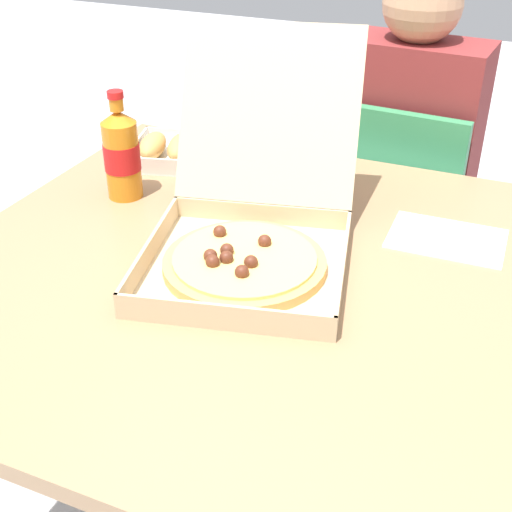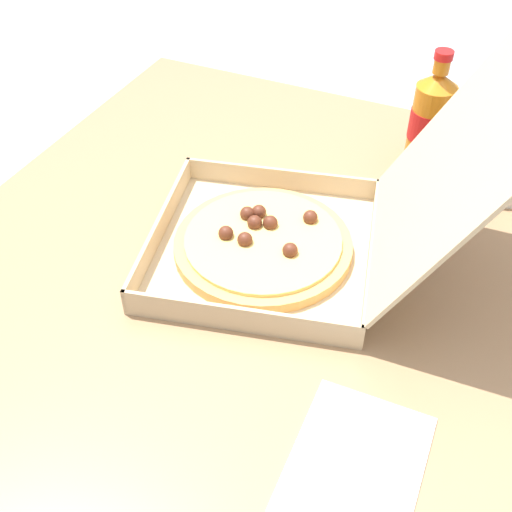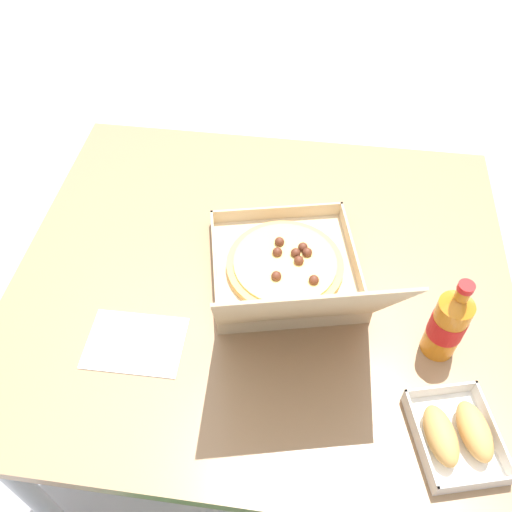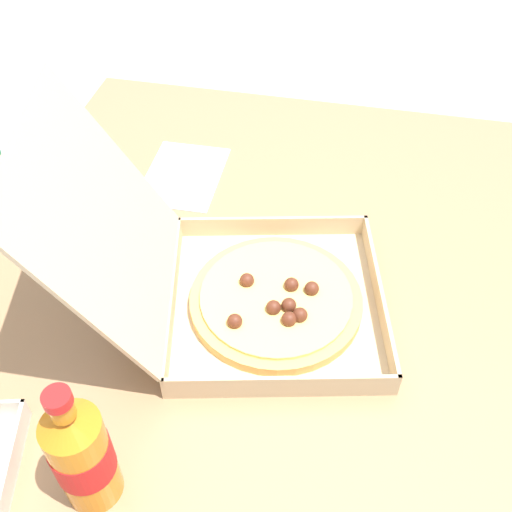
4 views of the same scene
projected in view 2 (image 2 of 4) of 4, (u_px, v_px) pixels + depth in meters
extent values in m
plane|color=#B2B2B7|center=(261.00, 509.00, 1.49)|extent=(10.00, 10.00, 0.00)
cube|color=#997551|center=(264.00, 284.00, 0.99)|extent=(1.18, 1.06, 0.03)
cylinder|color=#B7B7BC|center=(185.00, 209.00, 1.74)|extent=(0.05, 0.05, 0.72)
cube|color=tan|center=(263.00, 251.00, 1.03)|extent=(0.41, 0.41, 0.01)
cube|color=tan|center=(161.00, 227.00, 1.03)|extent=(0.33, 0.08, 0.04)
cube|color=tan|center=(281.00, 179.00, 1.13)|extent=(0.08, 0.33, 0.04)
cube|color=tan|center=(240.00, 318.00, 0.89)|extent=(0.08, 0.33, 0.04)
cube|color=tan|center=(371.00, 254.00, 0.99)|extent=(0.33, 0.08, 0.04)
cube|color=tan|center=(449.00, 168.00, 0.86)|extent=(0.37, 0.24, 0.30)
cylinder|color=tan|center=(263.00, 245.00, 1.02)|extent=(0.28, 0.28, 0.02)
cylinder|color=#EAC666|center=(263.00, 239.00, 1.01)|extent=(0.25, 0.25, 0.01)
sphere|color=#562819|center=(259.00, 212.00, 1.05)|extent=(0.02, 0.02, 0.02)
sphere|color=#562819|center=(290.00, 250.00, 0.98)|extent=(0.02, 0.02, 0.02)
sphere|color=#562819|center=(270.00, 223.00, 1.03)|extent=(0.02, 0.02, 0.02)
sphere|color=#562819|center=(245.00, 240.00, 1.00)|extent=(0.02, 0.02, 0.02)
sphere|color=#562819|center=(247.00, 214.00, 1.04)|extent=(0.02, 0.02, 0.02)
sphere|color=#562819|center=(310.00, 217.00, 1.04)|extent=(0.02, 0.02, 0.02)
sphere|color=#562819|center=(255.00, 223.00, 1.03)|extent=(0.02, 0.02, 0.02)
sphere|color=#562819|center=(226.00, 233.00, 1.01)|extent=(0.02, 0.02, 0.02)
cube|color=silver|center=(485.00, 171.00, 1.15)|extent=(0.15, 0.04, 0.03)
cylinder|color=orange|center=(429.00, 127.00, 1.16)|extent=(0.07, 0.07, 0.16)
cone|color=orange|center=(439.00, 80.00, 1.09)|extent=(0.07, 0.07, 0.02)
cylinder|color=orange|center=(442.00, 66.00, 1.08)|extent=(0.03, 0.03, 0.02)
cylinder|color=red|center=(444.00, 55.00, 1.06)|extent=(0.03, 0.03, 0.01)
cylinder|color=red|center=(430.00, 123.00, 1.15)|extent=(0.07, 0.07, 0.06)
cube|color=white|center=(354.00, 469.00, 0.75)|extent=(0.21, 0.15, 0.00)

